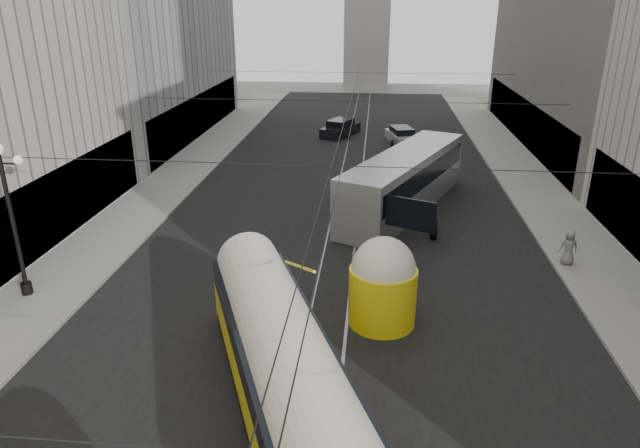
# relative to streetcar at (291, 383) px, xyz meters

# --- Properties ---
(road) EXTENTS (20.00, 85.00, 0.02)m
(road) POSITION_rel_streetcar_xyz_m (0.50, 21.39, -1.73)
(road) COLOR black
(road) RESTS_ON ground
(sidewalk_left) EXTENTS (4.00, 72.00, 0.15)m
(sidewalk_left) POSITION_rel_streetcar_xyz_m (-11.50, 24.89, -1.66)
(sidewalk_left) COLOR gray
(sidewalk_left) RESTS_ON ground
(sidewalk_right) EXTENTS (4.00, 72.00, 0.15)m
(sidewalk_right) POSITION_rel_streetcar_xyz_m (12.50, 24.89, -1.66)
(sidewalk_right) COLOR gray
(sidewalk_right) RESTS_ON ground
(rail_left) EXTENTS (0.12, 85.00, 0.04)m
(rail_left) POSITION_rel_streetcar_xyz_m (-0.25, 21.39, -1.73)
(rail_left) COLOR gray
(rail_left) RESTS_ON ground
(rail_right) EXTENTS (0.12, 85.00, 0.04)m
(rail_right) POSITION_rel_streetcar_xyz_m (1.25, 21.39, -1.73)
(rail_right) COLOR gray
(rail_right) RESTS_ON ground
(lamppost_left_mid) EXTENTS (1.86, 0.44, 6.37)m
(lamppost_left_mid) POSITION_rel_streetcar_xyz_m (-12.10, 6.89, 2.01)
(lamppost_left_mid) COLOR black
(lamppost_left_mid) RESTS_ON sidewalk_left
(catenary) EXTENTS (25.00, 72.00, 0.23)m
(catenary) POSITION_rel_streetcar_xyz_m (0.62, 20.38, 4.15)
(catenary) COLOR black
(catenary) RESTS_ON ground
(streetcar) EXTENTS (7.69, 15.15, 3.55)m
(streetcar) POSITION_rel_streetcar_xyz_m (0.00, 0.00, 0.00)
(streetcar) COLOR yellow
(streetcar) RESTS_ON ground
(city_bus) EXTENTS (7.83, 13.61, 3.33)m
(city_bus) POSITION_rel_streetcar_xyz_m (3.88, 19.26, 0.09)
(city_bus) COLOR #B5B7BB
(city_bus) RESTS_ON ground
(sedan_white_far) EXTENTS (2.86, 4.66, 1.37)m
(sedan_white_far) POSITION_rel_streetcar_xyz_m (4.34, 35.98, -1.11)
(sedan_white_far) COLOR beige
(sedan_white_far) RESTS_ON ground
(sedan_dark_far) EXTENTS (3.55, 4.99, 1.46)m
(sedan_dark_far) POSITION_rel_streetcar_xyz_m (-1.09, 38.44, -1.07)
(sedan_dark_far) COLOR black
(sedan_dark_far) RESTS_ON ground
(pedestrian_sidewalk_right) EXTENTS (0.82, 0.51, 1.67)m
(pedestrian_sidewalk_right) POSITION_rel_streetcar_xyz_m (11.10, 12.04, -0.75)
(pedestrian_sidewalk_right) COLOR slate
(pedestrian_sidewalk_right) RESTS_ON sidewalk_right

